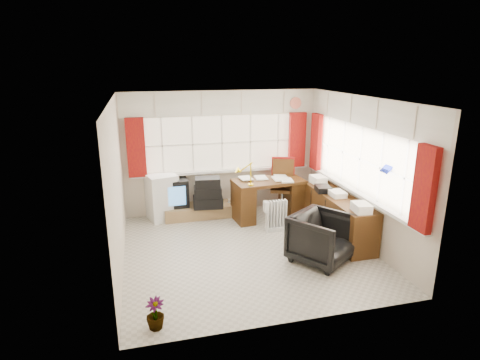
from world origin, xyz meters
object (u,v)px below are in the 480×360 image
at_px(task_chair, 283,184).
at_px(credenza, 337,215).
at_px(desk_lamp, 251,169).
at_px(mini_fridge, 162,197).
at_px(crt_tv, 172,192).
at_px(radiator, 276,218).
at_px(office_chair, 322,238).
at_px(desk, 268,197).
at_px(tv_bench, 199,211).

distance_m(task_chair, credenza, 1.45).
height_order(desk_lamp, mini_fridge, desk_lamp).
xyz_separation_m(credenza, crt_tv, (-2.80, 1.65, 0.14)).
bearing_deg(credenza, crt_tv, 149.53).
distance_m(task_chair, radiator, 1.02).
bearing_deg(office_chair, task_chair, 50.87).
bearing_deg(crt_tv, radiator, -33.00).
bearing_deg(desk_lamp, crt_tv, 151.75).
xyz_separation_m(office_chair, crt_tv, (-2.10, 2.49, 0.14)).
relative_size(task_chair, credenza, 0.58).
bearing_deg(crt_tv, desk_lamp, -28.25).
xyz_separation_m(task_chair, radiator, (-0.42, -0.85, -0.38)).
bearing_deg(desk_lamp, task_chair, 28.47).
distance_m(office_chair, crt_tv, 3.26).
bearing_deg(task_chair, mini_fridge, 173.37).
distance_m(crt_tv, mini_fridge, 0.21).
xyz_separation_m(desk, desk_lamp, (-0.43, -0.24, 0.66)).
distance_m(task_chair, mini_fridge, 2.45).
bearing_deg(office_chair, crt_tv, 94.56).
bearing_deg(task_chair, credenza, -66.71).
height_order(task_chair, office_chair, task_chair).
bearing_deg(desk_lamp, tv_bench, 144.80).
xyz_separation_m(desk_lamp, radiator, (0.38, -0.41, -0.87)).
height_order(crt_tv, mini_fridge, mini_fridge).
relative_size(tv_bench, mini_fridge, 1.52).
height_order(desk, task_chair, task_chair).
xyz_separation_m(credenza, tv_bench, (-2.28, 1.52, -0.26)).
xyz_separation_m(desk, radiator, (-0.05, -0.65, -0.20)).
relative_size(desk_lamp, credenza, 0.22).
relative_size(tv_bench, crt_tv, 2.20).
bearing_deg(desk_lamp, office_chair, -68.84).
relative_size(desk, radiator, 2.44).
xyz_separation_m(desk_lamp, mini_fridge, (-1.62, 0.72, -0.65)).
relative_size(task_chair, mini_fridge, 1.27).
distance_m(tv_bench, mini_fridge, 0.80).
relative_size(desk_lamp, mini_fridge, 0.49).
height_order(desk, mini_fridge, mini_fridge).
distance_m(radiator, tv_bench, 1.67).
bearing_deg(mini_fridge, credenza, -28.09).
distance_m(desk, credenza, 1.46).
height_order(desk, office_chair, desk).
bearing_deg(credenza, radiator, 154.51).
distance_m(desk_lamp, crt_tv, 1.72).
relative_size(desk, tv_bench, 1.03).
distance_m(credenza, mini_fridge, 3.40).
bearing_deg(task_chair, desk_lamp, -151.53).
xyz_separation_m(crt_tv, mini_fridge, (-0.20, -0.05, -0.07)).
distance_m(desk_lamp, task_chair, 1.04).
distance_m(desk, tv_bench, 1.43).
relative_size(desk, task_chair, 1.23).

